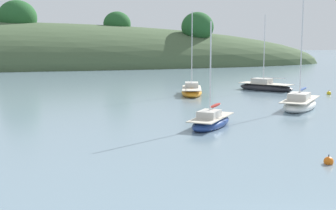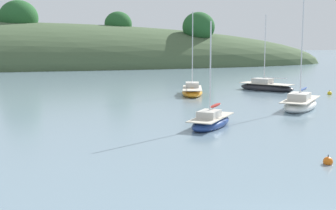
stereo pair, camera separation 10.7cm
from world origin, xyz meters
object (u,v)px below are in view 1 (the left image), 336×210
at_px(sailboat_navy_dinghy, 265,87).
at_px(mooring_buoy_channel, 329,161).
at_px(sailboat_red_portside, 300,104).
at_px(mooring_buoy_outer, 329,93).
at_px(sailboat_blue_center, 211,121).
at_px(sailboat_cream_ketch, 192,91).

height_order(sailboat_navy_dinghy, mooring_buoy_channel, sailboat_navy_dinghy).
bearing_deg(sailboat_red_portside, mooring_buoy_outer, 48.18).
relative_size(sailboat_navy_dinghy, mooring_buoy_outer, 15.49).
bearing_deg(sailboat_blue_center, sailboat_navy_dinghy, 57.96).
distance_m(sailboat_red_portside, mooring_buoy_outer, 11.31).
bearing_deg(sailboat_blue_center, sailboat_red_portside, 32.70).
relative_size(mooring_buoy_outer, mooring_buoy_channel, 1.00).
bearing_deg(sailboat_red_portside, sailboat_navy_dinghy, 78.03).
distance_m(sailboat_navy_dinghy, mooring_buoy_channel, 30.90).
relative_size(sailboat_red_portside, mooring_buoy_outer, 17.09).
distance_m(sailboat_red_portside, sailboat_cream_ketch, 12.59).
bearing_deg(mooring_buoy_outer, sailboat_navy_dinghy, 133.04).
height_order(sailboat_cream_ketch, sailboat_blue_center, sailboat_cream_ketch).
bearing_deg(mooring_buoy_outer, mooring_buoy_channel, -120.56).
xyz_separation_m(sailboat_red_portside, mooring_buoy_channel, (-6.82, -15.90, -0.29)).
distance_m(sailboat_cream_ketch, sailboat_blue_center, 17.27).
xyz_separation_m(sailboat_navy_dinghy, mooring_buoy_outer, (4.69, -5.02, -0.26)).
bearing_deg(sailboat_cream_ketch, sailboat_blue_center, -100.66).
distance_m(sailboat_navy_dinghy, sailboat_cream_ketch, 9.29).
distance_m(sailboat_cream_ketch, mooring_buoy_channel, 26.92).
distance_m(sailboat_red_portside, mooring_buoy_channel, 17.31).
relative_size(sailboat_navy_dinghy, sailboat_blue_center, 1.22).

